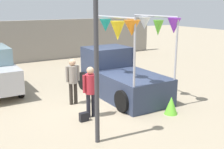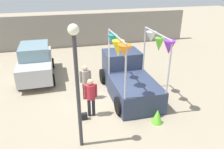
{
  "view_description": "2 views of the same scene",
  "coord_description": "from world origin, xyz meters",
  "px_view_note": "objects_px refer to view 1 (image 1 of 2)",
  "views": [
    {
      "loc": [
        -4.78,
        -8.39,
        3.54
      ],
      "look_at": [
        0.18,
        -0.18,
        1.15
      ],
      "focal_mm": 45.0,
      "sensor_mm": 36.0,
      "label": 1
    },
    {
      "loc": [
        -2.09,
        -8.28,
        5.25
      ],
      "look_at": [
        0.11,
        0.01,
        1.4
      ],
      "focal_mm": 35.0,
      "sensor_mm": 36.0,
      "label": 2
    }
  ],
  "objects_px": {
    "person_customer": "(91,87)",
    "person_vendor": "(73,77)",
    "vendor_truck": "(119,73)",
    "handbag": "(84,117)",
    "folded_kite_bundle_lime": "(171,105)",
    "street_lamp": "(96,42)"
  },
  "relations": [
    {
      "from": "person_customer",
      "to": "person_vendor",
      "type": "xyz_separation_m",
      "value": [
        0.0,
        1.41,
        0.01
      ]
    },
    {
      "from": "person_customer",
      "to": "handbag",
      "type": "distance_m",
      "value": 0.95
    },
    {
      "from": "vendor_truck",
      "to": "handbag",
      "type": "bearing_deg",
      "value": -144.12
    },
    {
      "from": "street_lamp",
      "to": "person_customer",
      "type": "bearing_deg",
      "value": 68.64
    },
    {
      "from": "vendor_truck",
      "to": "person_customer",
      "type": "distance_m",
      "value": 2.58
    },
    {
      "from": "vendor_truck",
      "to": "person_vendor",
      "type": "distance_m",
      "value": 2.07
    },
    {
      "from": "person_customer",
      "to": "handbag",
      "type": "xyz_separation_m",
      "value": [
        -0.35,
        -0.2,
        -0.86
      ]
    },
    {
      "from": "street_lamp",
      "to": "folded_kite_bundle_lime",
      "type": "distance_m",
      "value": 3.87
    },
    {
      "from": "vendor_truck",
      "to": "person_customer",
      "type": "relative_size",
      "value": 2.5
    },
    {
      "from": "vendor_truck",
      "to": "person_vendor",
      "type": "bearing_deg",
      "value": -176.3
    },
    {
      "from": "person_customer",
      "to": "person_vendor",
      "type": "height_order",
      "value": "person_vendor"
    },
    {
      "from": "folded_kite_bundle_lime",
      "to": "vendor_truck",
      "type": "bearing_deg",
      "value": 96.78
    },
    {
      "from": "folded_kite_bundle_lime",
      "to": "person_vendor",
      "type": "bearing_deg",
      "value": 132.85
    },
    {
      "from": "person_customer",
      "to": "folded_kite_bundle_lime",
      "type": "xyz_separation_m",
      "value": [
        2.39,
        -1.16,
        -0.7
      ]
    },
    {
      "from": "person_vendor",
      "to": "handbag",
      "type": "bearing_deg",
      "value": -102.35
    },
    {
      "from": "person_vendor",
      "to": "street_lamp",
      "type": "height_order",
      "value": "street_lamp"
    },
    {
      "from": "vendor_truck",
      "to": "handbag",
      "type": "distance_m",
      "value": 3.07
    },
    {
      "from": "person_vendor",
      "to": "handbag",
      "type": "height_order",
      "value": "person_vendor"
    },
    {
      "from": "person_customer",
      "to": "person_vendor",
      "type": "distance_m",
      "value": 1.41
    },
    {
      "from": "person_vendor",
      "to": "person_customer",
      "type": "bearing_deg",
      "value": -90.13
    },
    {
      "from": "handbag",
      "to": "folded_kite_bundle_lime",
      "type": "xyz_separation_m",
      "value": [
        2.74,
        -0.96,
        0.16
      ]
    },
    {
      "from": "folded_kite_bundle_lime",
      "to": "handbag",
      "type": "bearing_deg",
      "value": 160.75
    }
  ]
}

